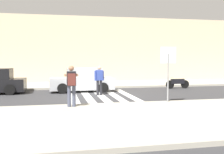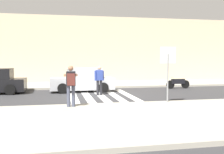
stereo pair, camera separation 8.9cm
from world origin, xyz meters
The scene contains 14 objects.
ground_plane centered at (0.00, 0.00, 0.00)m, with size 120.00×120.00×0.00m, color #38383A.
sidewalk_near centered at (0.00, -6.20, 0.07)m, with size 60.00×6.00×0.14m, color #B2AD9E.
sidewalk_far centered at (0.00, 6.00, 0.07)m, with size 60.00×4.80×0.14m, color #B2AD9E.
building_facade_far centered at (0.00, 10.40, 2.95)m, with size 56.00×4.00×5.90m, color beige.
crosswalk_stripe_0 centered at (-1.60, 0.20, 0.00)m, with size 0.44×5.20×0.01m, color silver.
crosswalk_stripe_1 centered at (-0.80, 0.20, 0.00)m, with size 0.44×5.20×0.01m, color silver.
crosswalk_stripe_2 centered at (0.00, 0.20, 0.00)m, with size 0.44×5.20×0.01m, color silver.
crosswalk_stripe_3 centered at (0.80, 0.20, 0.00)m, with size 0.44×5.20×0.01m, color silver.
crosswalk_stripe_4 centered at (1.60, 0.20, 0.00)m, with size 0.44×5.20×0.01m, color silver.
stop_sign centered at (2.57, -3.47, 2.00)m, with size 0.76×0.08×2.55m.
photographer_with_backpack centered at (-1.89, -3.88, 1.17)m, with size 0.58×0.84×1.72m.
pedestrian_crossing centered at (-0.06, 0.29, 0.97)m, with size 0.57×0.30×1.72m.
parked_car_silver centered at (-0.85, 2.30, 0.73)m, with size 4.10×1.92×1.55m.
motorcycle centered at (6.01, 2.60, 0.41)m, with size 1.76×0.60×0.87m.
Camera 2 is at (-2.35, -14.83, 2.14)m, focal length 42.00 mm.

